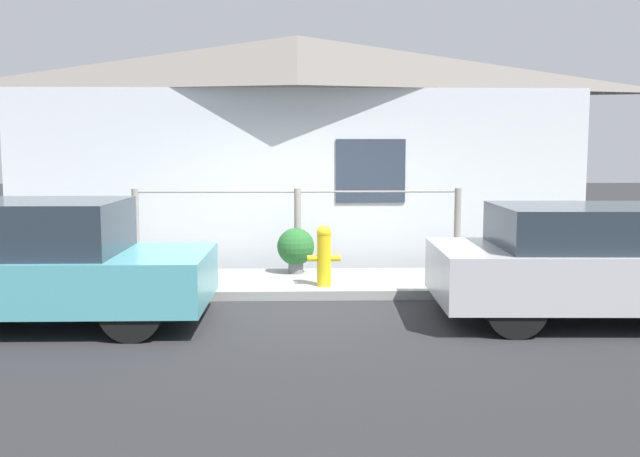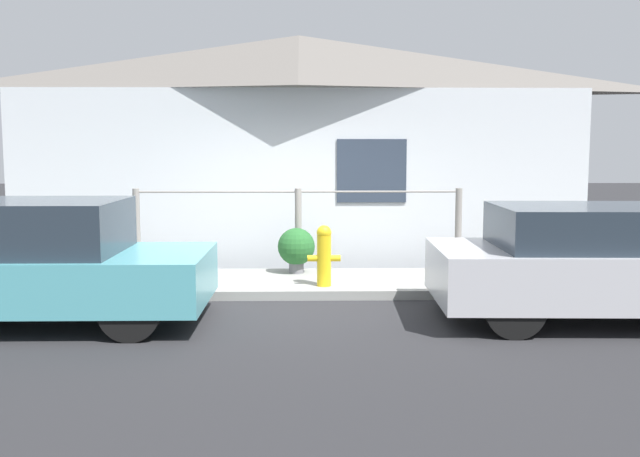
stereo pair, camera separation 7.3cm
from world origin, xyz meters
The scene contains 8 objects.
ground_plane centered at (0.00, 0.00, 0.00)m, with size 60.00×60.00×0.00m, color #262628.
sidewalk centered at (0.00, 0.87, 0.06)m, with size 24.00×1.74×0.12m.
house centered at (0.00, 3.28, 3.11)m, with size 9.65×2.23×3.85m.
fence centered at (0.00, 1.59, 0.80)m, with size 4.90×0.10×1.23m.
car_left centered at (-2.83, -1.12, 0.69)m, with size 3.63×1.74×1.38m.
car_right centered at (3.40, -1.12, 0.66)m, with size 3.78×1.85×1.31m.
fire_hydrant centered at (0.35, 0.37, 0.55)m, with size 0.44×0.20×0.81m.
potted_plant_near_hydrant centered at (-0.03, 1.35, 0.50)m, with size 0.55×0.55×0.66m.
Camera 2 is at (0.13, -8.97, 1.96)m, focal length 40.00 mm.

